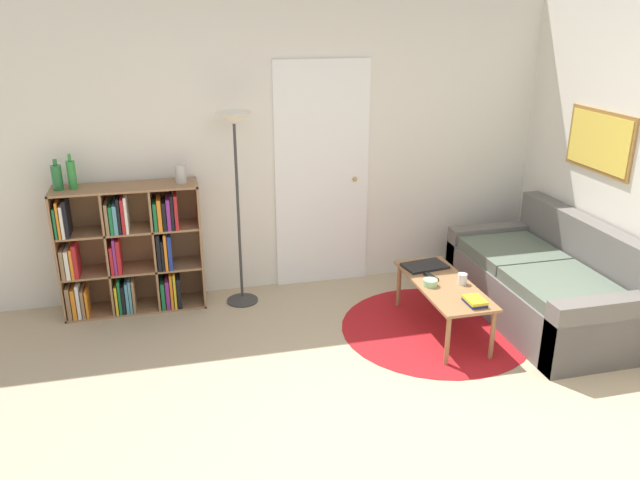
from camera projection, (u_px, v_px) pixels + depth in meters
name	position (u px, v px, depth m)	size (l,w,h in m)	color
ground_plane	(394.00, 459.00, 3.59)	(14.00, 14.00, 0.00)	tan
wall_back	(299.00, 147.00, 5.51)	(7.51, 0.11, 2.60)	silver
wall_right	(621.00, 165.00, 4.82)	(0.08, 5.57, 2.60)	silver
rug	(435.00, 328.00, 5.06)	(1.52, 1.52, 0.01)	#B2191E
bookshelf	(128.00, 251.00, 5.23)	(1.16, 0.34, 1.09)	#936B47
floor_lamp	(235.00, 147.00, 5.06)	(0.30, 0.30, 1.67)	#333333
couch	(549.00, 286.00, 5.17)	(0.90, 1.76, 0.83)	#66605B
coffee_table	(443.00, 288.00, 4.92)	(0.44, 1.07, 0.41)	#996B42
laptop	(425.00, 266.00, 5.21)	(0.38, 0.27, 0.02)	black
bowl	(430.00, 283.00, 4.85)	(0.11, 0.11, 0.05)	#9ED193
book_stack_on_table	(475.00, 301.00, 4.55)	(0.13, 0.18, 0.05)	navy
cup	(462.00, 279.00, 4.88)	(0.07, 0.07, 0.09)	white
remote	(431.00, 277.00, 5.00)	(0.07, 0.16, 0.02)	black
bottle_left	(57.00, 177.00, 4.91)	(0.08, 0.08, 0.25)	#236633
bottle_middle	(72.00, 174.00, 4.93)	(0.07, 0.07, 0.28)	#2D8438
vase_on_shelf	(181.00, 174.00, 5.12)	(0.09, 0.09, 0.15)	#B7B2A8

